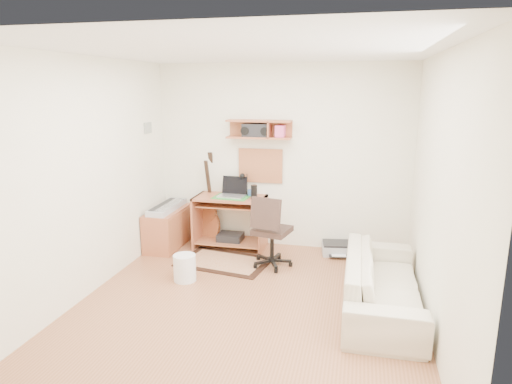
% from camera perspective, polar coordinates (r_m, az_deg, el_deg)
% --- Properties ---
extents(floor, '(3.60, 4.00, 0.01)m').
position_cam_1_polar(floor, '(4.95, -1.10, -14.26)').
color(floor, '#A76A45').
rests_on(floor, ground).
extents(ceiling, '(3.60, 4.00, 0.01)m').
position_cam_1_polar(ceiling, '(4.41, -1.26, 17.49)').
color(ceiling, white).
rests_on(ceiling, ground).
extents(back_wall, '(3.60, 0.01, 2.60)m').
position_cam_1_polar(back_wall, '(6.43, 3.24, 4.42)').
color(back_wall, white).
rests_on(back_wall, ground).
extents(left_wall, '(0.01, 4.00, 2.60)m').
position_cam_1_polar(left_wall, '(5.24, -20.70, 1.59)').
color(left_wall, white).
rests_on(left_wall, ground).
extents(right_wall, '(0.01, 4.00, 2.60)m').
position_cam_1_polar(right_wall, '(4.42, 22.12, -0.52)').
color(right_wall, white).
rests_on(right_wall, ground).
extents(wall_shelf, '(0.90, 0.25, 0.26)m').
position_cam_1_polar(wall_shelf, '(6.31, 0.38, 7.94)').
color(wall_shelf, '#B4623F').
rests_on(wall_shelf, back_wall).
extents(cork_board, '(0.64, 0.03, 0.49)m').
position_cam_1_polar(cork_board, '(6.48, 0.57, 3.35)').
color(cork_board, '#AA7D55').
rests_on(cork_board, back_wall).
extents(wall_photo, '(0.02, 0.20, 0.15)m').
position_cam_1_polar(wall_photo, '(6.46, -13.50, 7.88)').
color(wall_photo, '#4C8CBF').
rests_on(wall_photo, left_wall).
extents(desk, '(1.00, 0.55, 0.75)m').
position_cam_1_polar(desk, '(6.52, -3.27, -3.80)').
color(desk, '#B4623F').
rests_on(desk, floor).
extents(laptop, '(0.40, 0.40, 0.28)m').
position_cam_1_polar(laptop, '(6.36, -3.10, 0.58)').
color(laptop, silver).
rests_on(laptop, desk).
extents(speaker, '(0.09, 0.09, 0.20)m').
position_cam_1_polar(speaker, '(6.26, -0.25, -0.01)').
color(speaker, black).
rests_on(speaker, desk).
extents(desk_lamp, '(0.11, 0.11, 0.33)m').
position_cam_1_polar(desk_lamp, '(6.46, -1.14, 0.99)').
color(desk_lamp, black).
rests_on(desk_lamp, desk).
extents(pencil_cup, '(0.07, 0.07, 0.10)m').
position_cam_1_polar(pencil_cup, '(6.43, -0.75, -0.11)').
color(pencil_cup, '#3561A0').
rests_on(pencil_cup, desk).
extents(boombox, '(0.38, 0.17, 0.19)m').
position_cam_1_polar(boombox, '(6.32, 0.01, 7.76)').
color(boombox, black).
rests_on(boombox, wall_shelf).
extents(rug, '(1.26, 0.94, 0.02)m').
position_cam_1_polar(rug, '(6.07, -4.05, -8.77)').
color(rug, beige).
rests_on(rug, floor).
extents(task_chair, '(0.58, 0.58, 0.96)m').
position_cam_1_polar(task_chair, '(5.80, 2.05, -4.87)').
color(task_chair, '#33241E').
rests_on(task_chair, floor).
extents(cabinet, '(0.40, 0.90, 0.55)m').
position_cam_1_polar(cabinet, '(6.69, -11.05, -4.48)').
color(cabinet, '#B4623F').
rests_on(cabinet, floor).
extents(music_keyboard, '(0.27, 0.85, 0.07)m').
position_cam_1_polar(music_keyboard, '(6.61, -11.17, -1.89)').
color(music_keyboard, '#B2B5BA').
rests_on(music_keyboard, cabinet).
extents(guitar, '(0.40, 0.31, 1.35)m').
position_cam_1_polar(guitar, '(6.67, -6.04, -0.79)').
color(guitar, '#AC5C34').
rests_on(guitar, floor).
extents(waste_basket, '(0.27, 0.27, 0.32)m').
position_cam_1_polar(waste_basket, '(5.54, -8.99, -9.43)').
color(waste_basket, white).
rests_on(waste_basket, floor).
extents(printer, '(0.46, 0.38, 0.16)m').
position_cam_1_polar(printer, '(6.43, 10.23, -6.98)').
color(printer, '#A5A8AA').
rests_on(printer, floor).
extents(sofa, '(0.56, 1.93, 0.75)m').
position_cam_1_polar(sofa, '(4.95, 15.73, -9.87)').
color(sofa, beige).
rests_on(sofa, floor).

